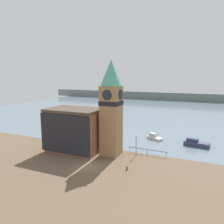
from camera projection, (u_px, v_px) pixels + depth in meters
The scene contains 10 objects.
ground_plane at pixel (89, 167), 39.09m from camera, with size 160.00×160.00×0.00m, color brown.
water at pixel (163, 110), 102.65m from camera, with size 160.00×120.00×0.00m.
far_shoreline at pixel (176, 97), 138.30m from camera, with size 180.00×3.00×5.00m.
pier_railing at pixel (147, 150), 44.96m from camera, with size 8.22×0.08×1.09m.
clock_tower at pixel (111, 105), 43.65m from camera, with size 4.25×4.25×19.24m.
pier_building at pixel (75, 130), 46.84m from camera, with size 11.55×7.86×9.22m.
boat_near at pixel (154, 137), 55.65m from camera, with size 4.36×3.43×1.48m.
boat_far at pixel (196, 143), 50.28m from camera, with size 5.81×2.97×1.76m.
mooring_bollard_near at pixel (127, 168), 37.77m from camera, with size 0.33×0.33×0.66m.
lamp_post at pixel (136, 142), 43.90m from camera, with size 0.32×0.32×4.27m.
Camera 1 is at (18.70, -32.05, 16.29)m, focal length 35.00 mm.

